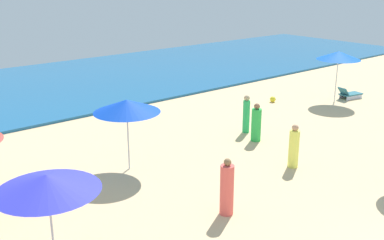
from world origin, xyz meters
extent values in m
cube|color=#1C5E91|center=(0.00, 23.29, 0.06)|extent=(60.00, 13.41, 0.12)
cylinder|color=silver|center=(-1.89, 10.29, 1.00)|extent=(0.05, 0.05, 2.00)
cone|color=#0A3BBE|center=(-1.89, 10.29, 2.21)|extent=(2.20, 2.20, 0.42)
cylinder|color=silver|center=(10.78, 10.79, 1.10)|extent=(0.05, 0.05, 2.21)
cone|color=#094FBC|center=(10.78, 10.79, 2.41)|extent=(2.18, 2.18, 0.41)
cube|color=silver|center=(12.07, 10.44, 0.10)|extent=(1.07, 0.25, 0.20)
cube|color=silver|center=(12.17, 10.95, 0.10)|extent=(1.07, 0.25, 0.20)
cube|color=#2A6774|center=(12.12, 10.69, 0.23)|extent=(1.30, 0.83, 0.06)
cube|color=#2A6774|center=(11.58, 10.80, 0.43)|extent=(0.45, 0.63, 0.43)
cylinder|color=silver|center=(-6.16, 6.64, 0.96)|extent=(0.05, 0.05, 1.91)
cone|color=#2F33C9|center=(-6.16, 6.64, 2.09)|extent=(2.28, 2.28, 0.36)
cylinder|color=#2CB55F|center=(3.87, 10.40, 0.68)|extent=(0.39, 0.39, 1.37)
sphere|color=tan|center=(3.87, 10.40, 1.47)|extent=(0.24, 0.24, 0.24)
cylinder|color=green|center=(3.43, 9.45, 0.65)|extent=(0.50, 0.50, 1.30)
sphere|color=#8A6044|center=(3.43, 9.45, 1.41)|extent=(0.23, 0.23, 0.23)
cylinder|color=#F6F761|center=(2.49, 6.86, 0.65)|extent=(0.48, 0.48, 1.30)
sphere|color=tan|center=(2.49, 6.86, 1.41)|extent=(0.23, 0.23, 0.23)
cylinder|color=#F35C55|center=(-1.50, 5.96, 0.72)|extent=(0.53, 0.53, 1.44)
sphere|color=olive|center=(-1.50, 5.96, 1.53)|extent=(0.21, 0.21, 0.21)
sphere|color=yellow|center=(8.36, 12.82, 0.15)|extent=(0.29, 0.29, 0.29)
camera|label=1|loc=(-9.52, -2.21, 6.33)|focal=43.41mm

